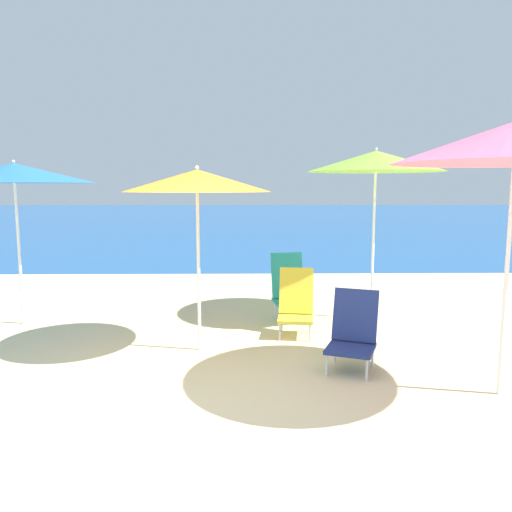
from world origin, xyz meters
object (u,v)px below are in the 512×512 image
Objects in this scene: beach_chair_teal at (288,287)px; beach_chair_navy at (353,331)px; beach_umbrella_orange at (197,181)px; beach_umbrella_blue at (14,173)px; beach_chair_yellow at (296,303)px; beach_umbrella_lime at (376,161)px.

beach_chair_teal is 1.17× the size of beach_chair_navy.
beach_umbrella_blue is at bearing 155.46° from beach_umbrella_orange.
beach_umbrella_blue reaches higher than beach_chair_teal.
beach_chair_yellow is (3.53, -0.52, -1.57)m from beach_umbrella_blue.
beach_umbrella_blue is 2.36× the size of beach_chair_teal.
beach_umbrella_orange is 0.95× the size of beach_umbrella_blue.
beach_umbrella_lime is 2.64m from beach_chair_navy.
beach_chair_teal is (1.08, 1.22, -1.38)m from beach_umbrella_orange.
beach_umbrella_blue is at bearing 178.67° from beach_chair_navy.
beach_umbrella_orange is at bearing -145.19° from beach_chair_yellow.
beach_umbrella_lime is 1.08× the size of beach_umbrella_blue.
beach_umbrella_lime is at bearing 30.36° from beach_umbrella_orange.
beach_umbrella_orange is 2.14m from beach_chair_teal.
beach_umbrella_lime is 2.55× the size of beach_chair_teal.
beach_chair_navy is (1.57, -0.58, -1.47)m from beach_umbrella_orange.
beach_umbrella_lime is (2.22, 1.30, 0.27)m from beach_umbrella_orange.
beach_umbrella_blue is at bearing 174.28° from beach_chair_teal.
beach_umbrella_blue is at bearing -177.57° from beach_umbrella_lime.
beach_umbrella_orange is 0.87× the size of beach_umbrella_lime.
beach_umbrella_blue reaches higher than beach_chair_yellow.
beach_umbrella_blue is 3.90m from beach_chair_yellow.
beach_umbrella_orange reaches higher than beach_chair_teal.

